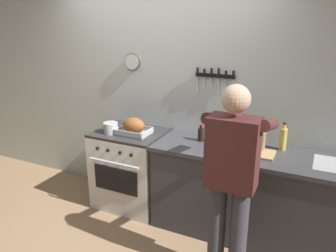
{
  "coord_description": "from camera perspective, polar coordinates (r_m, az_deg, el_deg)",
  "views": [
    {
      "loc": [
        1.66,
        -1.96,
        2.11
      ],
      "look_at": [
        0.32,
        0.85,
        1.08
      ],
      "focal_mm": 35.49,
      "sensor_mm": 36.0,
      "label": 1
    }
  ],
  "objects": [
    {
      "name": "wall_back",
      "position": [
        3.79,
        -1.06,
        5.94
      ],
      "size": [
        6.0,
        0.13,
        2.6
      ],
      "color": "silver",
      "rests_on": "ground"
    },
    {
      "name": "counter_block",
      "position": [
        3.41,
        15.05,
        -11.42
      ],
      "size": [
        2.03,
        0.65,
        0.9
      ],
      "color": "#38383D",
      "rests_on": "ground"
    },
    {
      "name": "stove",
      "position": [
        3.87,
        -6.35,
        -7.25
      ],
      "size": [
        0.76,
        0.67,
        0.9
      ],
      "color": "white",
      "rests_on": "ground"
    },
    {
      "name": "person_cook",
      "position": [
        2.63,
        10.9,
        -8.2
      ],
      "size": [
        0.51,
        0.63,
        1.66
      ],
      "rotation": [
        0.0,
        0.0,
        1.33
      ],
      "color": "#383842",
      "rests_on": "ground"
    },
    {
      "name": "roasting_pan",
      "position": [
        3.58,
        -5.93,
        -0.11
      ],
      "size": [
        0.35,
        0.26,
        0.18
      ],
      "color": "#B7B7BC",
      "rests_on": "stove"
    },
    {
      "name": "saucepan",
      "position": [
        3.66,
        -9.82,
        -0.31
      ],
      "size": [
        0.16,
        0.16,
        0.12
      ],
      "color": "#B7B7BC",
      "rests_on": "stove"
    },
    {
      "name": "cutting_board",
      "position": [
        3.19,
        14.61,
        -4.43
      ],
      "size": [
        0.36,
        0.24,
        0.02
      ],
      "primitive_type": "cube",
      "color": "tan",
      "rests_on": "counter_block"
    },
    {
      "name": "bottle_vinegar",
      "position": [
        3.22,
        15.81,
        -2.56
      ],
      "size": [
        0.07,
        0.07,
        0.25
      ],
      "color": "#997F4C",
      "rests_on": "counter_block"
    },
    {
      "name": "bottle_wine_red",
      "position": [
        3.28,
        13.18,
        -1.28
      ],
      "size": [
        0.07,
        0.07,
        0.32
      ],
      "color": "#47141E",
      "rests_on": "counter_block"
    },
    {
      "name": "bottle_hot_sauce",
      "position": [
        3.38,
        7.4,
        -1.71
      ],
      "size": [
        0.05,
        0.05,
        0.15
      ],
      "color": "red",
      "rests_on": "counter_block"
    },
    {
      "name": "bottle_soy_sauce",
      "position": [
        3.39,
        5.64,
        -1.39
      ],
      "size": [
        0.06,
        0.06,
        0.18
      ],
      "color": "black",
      "rests_on": "counter_block"
    },
    {
      "name": "bottle_cooking_oil",
      "position": [
        3.32,
        19.14,
        -2.04
      ],
      "size": [
        0.07,
        0.07,
        0.27
      ],
      "color": "gold",
      "rests_on": "counter_block"
    }
  ]
}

